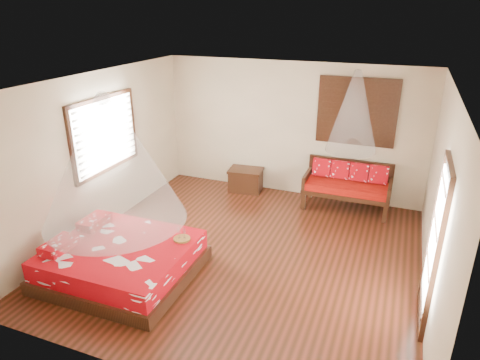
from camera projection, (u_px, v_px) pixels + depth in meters
room at (245, 175)px, 6.56m from camera, size 5.54×5.54×2.84m
bed at (121, 260)px, 6.44m from camera, size 2.11×1.91×0.64m
daybed at (347, 184)px, 8.50m from camera, size 1.68×0.75×0.94m
storage_chest at (246, 180)px, 9.41m from camera, size 0.77×0.60×0.50m
shutter_panel at (357, 112)px, 8.27m from camera, size 1.52×0.06×1.32m
window_left at (105, 134)px, 7.53m from camera, size 0.10×1.74×1.34m
glazed_door at (434, 246)px, 5.25m from camera, size 0.08×1.02×2.16m
wine_tray at (182, 236)px, 6.49m from camera, size 0.26×0.26×0.21m
mosquito_net_main at (110, 160)px, 5.83m from camera, size 2.01×2.01×1.80m
mosquito_net_daybed at (354, 112)px, 7.83m from camera, size 0.95×0.95×1.50m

